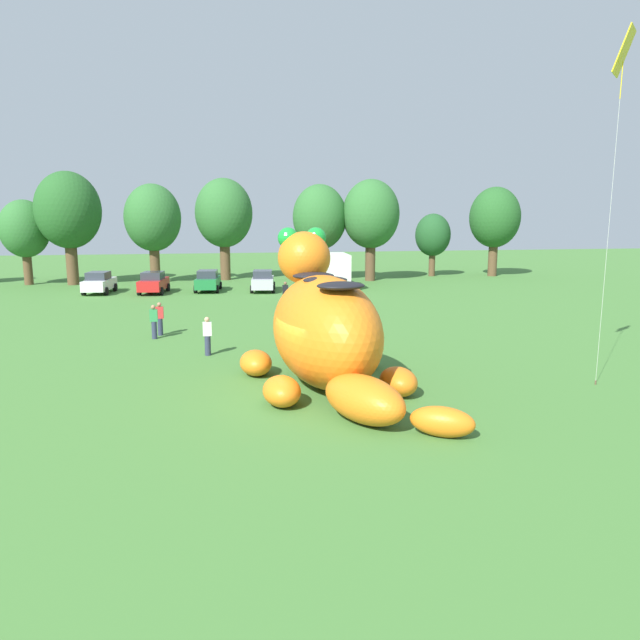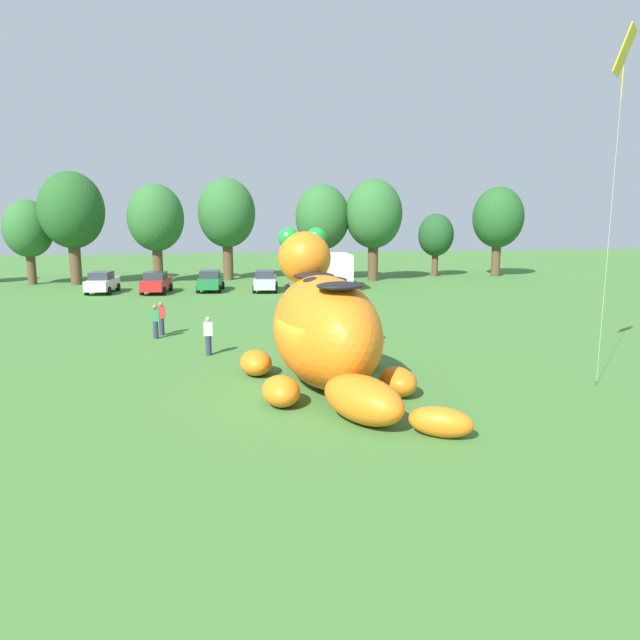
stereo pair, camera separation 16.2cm
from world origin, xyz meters
The scene contains 20 objects.
ground_plane centered at (0.00, 0.00, 0.00)m, with size 160.00×160.00×0.00m, color #427533.
giant_inflatable_creature centered at (1.04, 1.03, 2.04)m, with size 6.24×10.65×5.59m.
car_white centered at (-11.62, 29.34, 0.86)m, with size 2.28×4.26×1.72m.
car_red centered at (-7.40, 28.59, 0.86)m, with size 2.34×4.29×1.72m.
car_green centered at (-3.16, 29.12, 0.86)m, with size 2.29×4.27×1.72m.
car_silver centered at (1.24, 28.24, 0.86)m, with size 2.32×4.28×1.72m.
box_truck centered at (7.36, 29.37, 1.60)m, with size 2.78×6.54×2.95m.
tree_left centered at (-18.94, 36.85, 4.90)m, with size 4.22×4.22×7.49m.
tree_mid_left centered at (-15.02, 36.10, 6.49)m, with size 5.59×5.59×9.92m.
tree_centre_left centered at (-7.91, 36.26, 5.84)m, with size 5.03×5.03×8.93m.
tree_centre centered at (-1.50, 37.73, 6.27)m, with size 5.40×5.40×9.59m.
tree_centre_right centered at (7.32, 35.54, 5.89)m, with size 5.07×5.07×9.00m.
tree_mid_right centered at (11.98, 34.42, 6.18)m, with size 5.32×5.32×9.45m.
tree_right centered at (19.36, 37.45, 4.13)m, with size 3.56×3.56×6.31m.
tree_far_right centered at (25.48, 36.37, 5.86)m, with size 5.05×5.05×8.97m.
spectator_near_inflatable centered at (-3.16, 6.40, 0.85)m, with size 0.38×0.26×1.71m.
spectator_mid_field centered at (-5.77, 10.47, 0.85)m, with size 0.38×0.26×1.71m.
spectator_by_cars centered at (-5.56, 11.32, 0.85)m, with size 0.38×0.26×1.71m.
spectator_wandering centered at (1.97, 19.60, 0.85)m, with size 0.38×0.26×1.71m.
tethered_flying_kite centered at (10.67, -0.81, 11.13)m, with size 1.13×1.13×12.09m.
Camera 2 is at (-2.78, -19.01, 6.00)m, focal length 32.71 mm.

